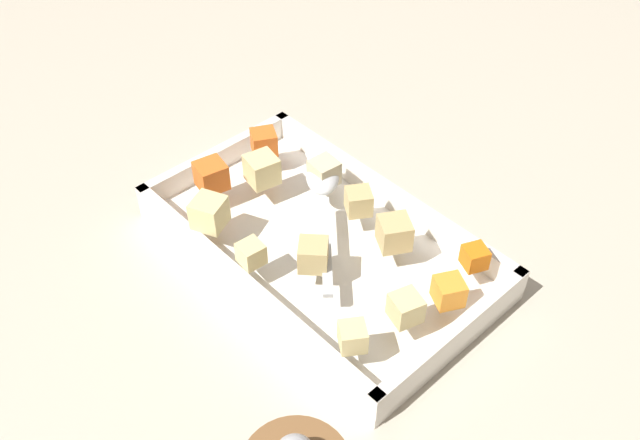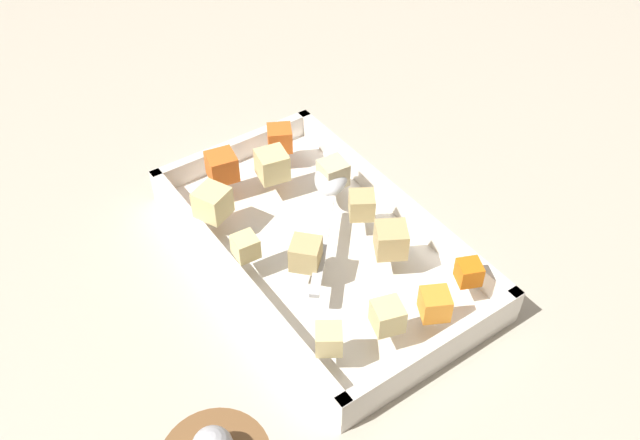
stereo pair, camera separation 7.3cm
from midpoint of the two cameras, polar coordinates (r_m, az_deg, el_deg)
ground_plane at (r=0.76m, az=1.84°, el=-3.44°), size 4.00×4.00×0.00m
baking_dish at (r=0.76m, az=2.75°, el=-2.35°), size 0.38×0.22×0.04m
carrot_chunk_back_center at (r=0.83m, az=-0.79°, el=6.58°), size 0.04×0.04×0.03m
carrot_chunk_heap_side at (r=0.79m, az=-5.40°, el=4.25°), size 0.04×0.04×0.03m
carrot_chunk_under_handle at (r=0.70m, az=15.00°, el=-4.30°), size 0.03×0.03×0.02m
carrot_chunk_corner_se at (r=0.66m, az=12.50°, el=-6.87°), size 0.04×0.04×0.03m
potato_chunk_near_right at (r=0.63m, az=4.11°, el=-9.83°), size 0.03×0.03×0.02m
potato_chunk_far_right at (r=0.71m, az=8.76°, el=-1.76°), size 0.04×0.04×0.03m
potato_chunk_far_left at (r=0.79m, az=-1.28°, el=4.41°), size 0.04×0.04×0.03m
potato_chunk_near_spoon at (r=0.78m, az=3.75°, el=3.74°), size 0.03×0.03×0.03m
potato_chunk_mid_right at (r=0.69m, az=1.85°, el=-2.92°), size 0.04×0.04×0.03m
potato_chunk_front_center at (r=0.70m, az=-3.14°, el=-2.31°), size 0.03×0.03×0.02m
potato_chunk_near_left at (r=0.65m, az=8.79°, el=-7.93°), size 0.03×0.03×0.03m
potato_chunk_mid_left at (r=0.75m, az=6.23°, el=1.09°), size 0.04×0.04×0.03m
potato_chunk_corner_sw at (r=0.74m, az=-6.00°, el=1.30°), size 0.04×0.04×0.03m
serving_spoon at (r=0.77m, az=3.52°, el=2.69°), size 0.17×0.15×0.02m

